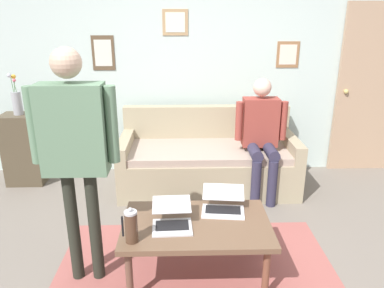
% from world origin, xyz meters
% --- Properties ---
extents(ground_plane, '(7.68, 7.68, 0.00)m').
position_xyz_m(ground_plane, '(0.00, 0.00, 0.00)').
color(ground_plane, slate).
extents(area_rug, '(2.18, 1.64, 0.01)m').
position_xyz_m(area_rug, '(-0.02, 0.05, 0.00)').
color(area_rug, '#9A534D').
rests_on(area_rug, ground_plane).
extents(back_wall, '(7.04, 0.11, 2.70)m').
position_xyz_m(back_wall, '(0.00, -2.20, 1.35)').
color(back_wall, silver).
rests_on(back_wall, ground_plane).
extents(interior_door, '(0.82, 0.09, 2.05)m').
position_xyz_m(interior_door, '(-2.23, -2.11, 1.02)').
color(interior_door, tan).
rests_on(interior_door, ground_plane).
extents(couch, '(1.96, 0.88, 0.88)m').
position_xyz_m(couch, '(-0.21, -1.63, 0.31)').
color(couch, tan).
rests_on(couch, ground_plane).
extents(coffee_table, '(1.09, 0.68, 0.45)m').
position_xyz_m(coffee_table, '(-0.02, -0.05, 0.41)').
color(coffee_table, brown).
rests_on(coffee_table, ground_plane).
extents(laptop_left, '(0.30, 0.37, 0.14)m').
position_xyz_m(laptop_left, '(0.16, -0.03, 0.50)').
color(laptop_left, silver).
rests_on(laptop_left, coffee_table).
extents(laptop_center, '(0.36, 0.37, 0.14)m').
position_xyz_m(laptop_center, '(-0.23, -0.24, 0.50)').
color(laptop_center, silver).
rests_on(laptop_center, coffee_table).
extents(french_press, '(0.11, 0.09, 0.26)m').
position_xyz_m(french_press, '(0.43, 0.17, 0.57)').
color(french_press, '#4C3323').
rests_on(french_press, coffee_table).
extents(side_shelf, '(0.42, 0.32, 0.83)m').
position_xyz_m(side_shelf, '(1.92, -1.79, 0.42)').
color(side_shelf, '#4D412F').
rests_on(side_shelf, ground_plane).
extents(flower_vase, '(0.10, 0.11, 0.47)m').
position_xyz_m(flower_vase, '(1.93, -1.79, 0.99)').
color(flower_vase, '#9B9EA4').
rests_on(flower_vase, side_shelf).
extents(person_standing, '(0.60, 0.20, 1.72)m').
position_xyz_m(person_standing, '(0.80, -0.05, 1.10)').
color(person_standing, '#252820').
rests_on(person_standing, ground_plane).
extents(person_seated, '(0.55, 0.51, 1.28)m').
position_xyz_m(person_seated, '(-0.76, -1.41, 0.73)').
color(person_seated, '#2E2B42').
rests_on(person_seated, ground_plane).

